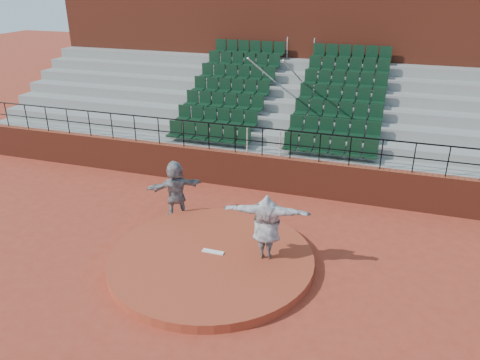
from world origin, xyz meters
name	(u,v)px	position (x,y,z in m)	size (l,w,h in m)	color
ground	(211,263)	(0.00, 0.00, 0.00)	(90.00, 90.00, 0.00)	#983522
pitchers_mound	(211,259)	(0.00, 0.00, 0.12)	(5.50, 5.50, 0.25)	#9C3A23
pitching_rubber	(213,252)	(0.00, 0.15, 0.27)	(0.60, 0.15, 0.03)	white
boundary_wall	(262,172)	(0.00, 5.00, 0.65)	(24.00, 0.30, 1.30)	maroon
wall_railing	(262,136)	(0.00, 5.00, 2.03)	(24.04, 0.05, 1.03)	black
seating_deck	(286,123)	(0.00, 8.65, 1.44)	(24.00, 5.97, 4.63)	gray
press_box_facade	(306,57)	(0.00, 12.60, 3.55)	(24.00, 3.00, 7.10)	maroon
pitcher	(266,226)	(1.41, 0.40, 1.16)	(2.24, 0.61, 1.82)	black
fielder	(176,189)	(-2.02, 2.15, 0.95)	(1.76, 0.56, 1.89)	black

